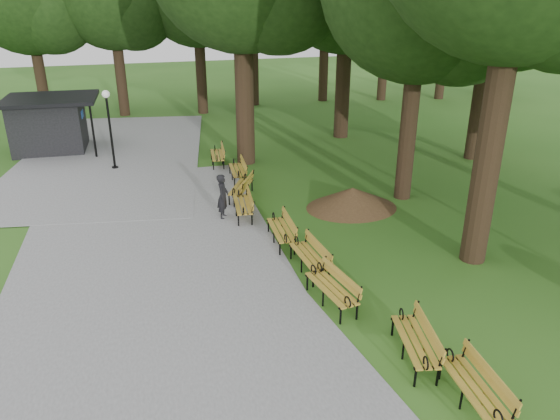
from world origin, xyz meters
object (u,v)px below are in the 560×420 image
object	(u,v)px
kiosk	(49,124)
bench_6	(241,187)
bench_0	(474,388)
dirt_mound	(352,198)
person	(223,197)
bench_4	(281,230)
bench_7	(237,170)
bench_5	(243,205)
bench_8	(217,155)
lamp_post	(108,114)
bench_2	(331,288)
bench_3	(309,257)
bench_1	(415,341)

from	to	relation	value
kiosk	bench_6	size ratio (longest dim) A/B	2.18
bench_0	kiosk	bearing A→B (deg)	-150.30
dirt_mound	person	bearing A→B (deg)	174.82
person	bench_4	size ratio (longest dim) A/B	0.82
dirt_mound	bench_6	world-z (taller)	bench_6
bench_6	bench_7	world-z (taller)	same
bench_7	bench_0	bearing A→B (deg)	11.17
bench_5	person	bearing A→B (deg)	-90.00
bench_4	dirt_mound	bearing A→B (deg)	125.75
bench_6	bench_8	world-z (taller)	same
lamp_post	bench_6	size ratio (longest dim) A/B	1.78
bench_2	bench_8	size ratio (longest dim) A/B	1.00
kiosk	bench_4	distance (m)	15.05
person	bench_8	size ratio (longest dim) A/B	0.82
bench_6	bench_5	bearing A→B (deg)	16.69
dirt_mound	bench_0	size ratio (longest dim) A/B	1.44
kiosk	bench_3	distance (m)	16.80
bench_6	bench_7	bearing A→B (deg)	-161.16
bench_5	bench_6	size ratio (longest dim) A/B	1.00
bench_3	bench_4	distance (m)	1.89
dirt_mound	bench_1	distance (m)	8.29
bench_1	bench_7	distance (m)	12.05
bench_5	bench_4	bearing A→B (deg)	22.93
bench_8	kiosk	bearing A→B (deg)	-115.41
bench_7	lamp_post	bearing A→B (deg)	-117.33
person	bench_2	bearing A→B (deg)	-144.54
bench_5	bench_7	bearing A→B (deg)	177.44
bench_0	bench_2	xyz separation A→B (m)	(-1.17, 3.96, 0.00)
dirt_mound	bench_1	bearing A→B (deg)	-105.36
bench_7	bench_3	bearing A→B (deg)	7.16
bench_8	bench_3	bearing A→B (deg)	10.46
lamp_post	bench_0	bearing A→B (deg)	-69.78
person	kiosk	distance (m)	12.31
bench_1	lamp_post	bearing A→B (deg)	-145.84
bench_7	bench_8	world-z (taller)	same
lamp_post	dirt_mound	size ratio (longest dim) A/B	1.24
bench_5	dirt_mound	bearing A→B (deg)	92.54
person	bench_2	distance (m)	6.17
person	dirt_mound	size ratio (longest dim) A/B	0.57
bench_5	bench_6	xyz separation A→B (m)	(0.34, 1.72, 0.00)
dirt_mound	bench_2	world-z (taller)	bench_2
bench_3	bench_6	xyz separation A→B (m)	(-0.54, 5.91, 0.00)
bench_1	bench_7	world-z (taller)	same
bench_6	dirt_mound	bearing A→B (deg)	87.79
bench_1	bench_3	bearing A→B (deg)	-155.80
bench_2	bench_8	distance (m)	11.96
bench_7	bench_1	bearing A→B (deg)	10.42
person	bench_0	bearing A→B (deg)	-143.49
lamp_post	bench_8	bearing A→B (deg)	-9.19
kiosk	bench_3	world-z (taller)	kiosk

